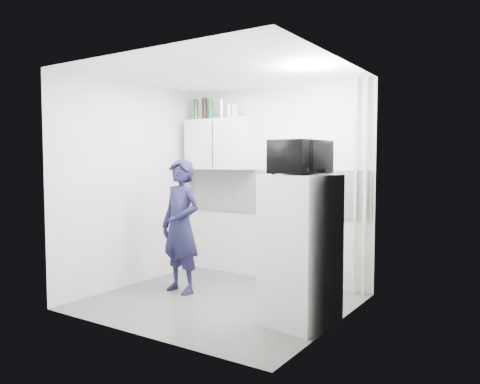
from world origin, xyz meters
The scene contains 23 objects.
floor centered at (0.00, 0.00, 0.00)m, with size 2.80×2.80×0.00m, color #52534F.
ceiling centered at (0.00, 0.00, 2.60)m, with size 2.80×2.80×0.00m, color white.
wall_back centered at (0.00, 1.25, 1.30)m, with size 2.80×2.80×0.00m, color silver.
wall_left centered at (-1.40, 0.00, 1.30)m, with size 2.60×2.60×0.00m, color silver.
wall_right centered at (1.40, 0.00, 1.30)m, with size 2.60×2.60×0.00m, color silver.
person centered at (-0.63, 0.08, 0.82)m, with size 0.60×0.39×1.63m, color #181735.
stove centered at (0.52, 1.00, 0.39)m, with size 0.49×0.49×0.78m, color beige.
fridge centered at (1.10, -0.16, 0.74)m, with size 0.61×0.61×1.48m, color silver.
stove_top centered at (0.52, 1.00, 0.79)m, with size 0.47×0.47×0.03m, color black.
saucepan centered at (0.61, 0.95, 0.85)m, with size 0.16×0.16×0.09m, color silver.
microwave centered at (1.10, -0.16, 1.65)m, with size 0.41×0.60×0.33m, color black.
bottle_a centered at (-1.18, 1.07, 2.35)m, with size 0.07×0.07×0.31m, color #144C1E.
bottle_b centered at (-1.02, 1.07, 2.36)m, with size 0.08×0.08×0.31m, color black.
bottle_c centered at (-0.91, 1.07, 2.34)m, with size 0.07×0.07×0.29m, color #144C1E.
bottle_d centered at (-0.72, 1.07, 2.33)m, with size 0.06×0.06×0.27m, color silver.
canister_a centered at (-0.60, 1.07, 2.30)m, with size 0.08×0.08×0.19m, color silver.
canister_b centered at (-0.50, 1.07, 2.29)m, with size 0.09×0.09×0.18m, color #B2B7BC.
upper_cabinet centered at (-0.75, 1.07, 1.85)m, with size 1.00×0.35×0.70m, color silver.
range_hood centered at (0.45, 1.00, 1.57)m, with size 0.60×0.50×0.14m, color beige.
backsplash centered at (0.00, 1.24, 1.20)m, with size 2.74×0.03×0.60m, color white.
pipe_a centered at (1.30, 1.17, 1.30)m, with size 0.05×0.05×2.60m, color beige.
pipe_b centered at (1.18, 1.17, 1.30)m, with size 0.04×0.04×2.60m, color beige.
ceiling_spot_fixture centered at (1.00, 0.20, 2.57)m, with size 0.10×0.10×0.02m, color white.
Camera 1 is at (3.09, -4.28, 1.60)m, focal length 35.00 mm.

